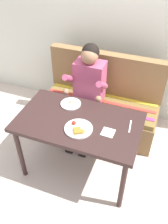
{
  "coord_description": "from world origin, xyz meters",
  "views": [
    {
      "loc": [
        0.65,
        -1.59,
        2.26
      ],
      "look_at": [
        0.0,
        0.15,
        0.72
      ],
      "focal_mm": 38.47,
      "sensor_mm": 36.0,
      "label": 1
    }
  ],
  "objects": [
    {
      "name": "table",
      "position": [
        0.0,
        0.0,
        0.65
      ],
      "size": [
        1.2,
        0.7,
        0.73
      ],
      "color": "#311F1E",
      "rests_on": "ground"
    },
    {
      "name": "plate_eggs",
      "position": [
        -0.17,
        0.21,
        0.74
      ],
      "size": [
        0.21,
        0.21,
        0.04
      ],
      "color": "white",
      "rests_on": "table"
    },
    {
      "name": "person",
      "position": [
        -0.12,
        0.59,
        0.74
      ],
      "size": [
        0.45,
        0.61,
        1.21
      ],
      "color": "#AE496B",
      "rests_on": "ground"
    },
    {
      "name": "plate_breakfast",
      "position": [
        0.04,
        -0.12,
        0.74
      ],
      "size": [
        0.26,
        0.26,
        0.05
      ],
      "color": "white",
      "rests_on": "table"
    },
    {
      "name": "back_wall",
      "position": [
        0.0,
        1.27,
        1.3
      ],
      "size": [
        4.4,
        0.1,
        2.6
      ],
      "primitive_type": "cube",
      "color": "silver",
      "rests_on": "ground"
    },
    {
      "name": "ground_plane",
      "position": [
        0.0,
        0.0,
        0.0
      ],
      "size": [
        8.0,
        8.0,
        0.0
      ],
      "primitive_type": "plane",
      "color": "beige"
    },
    {
      "name": "napkin",
      "position": [
        0.31,
        -0.06,
        0.73
      ],
      "size": [
        0.12,
        0.12,
        0.01
      ],
      "primitive_type": "cube",
      "rotation": [
        0.0,
        0.0,
        -0.04
      ],
      "color": "silver",
      "rests_on": "table"
    },
    {
      "name": "fork",
      "position": [
        0.48,
        0.09,
        0.73
      ],
      "size": [
        0.03,
        0.17,
        0.0
      ],
      "primitive_type": "cube",
      "rotation": [
        0.0,
        0.0,
        0.1
      ],
      "color": "silver",
      "rests_on": "table"
    },
    {
      "name": "couch",
      "position": [
        0.0,
        0.76,
        0.33
      ],
      "size": [
        1.44,
        0.56,
        1.0
      ],
      "color": "olive",
      "rests_on": "ground"
    }
  ]
}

